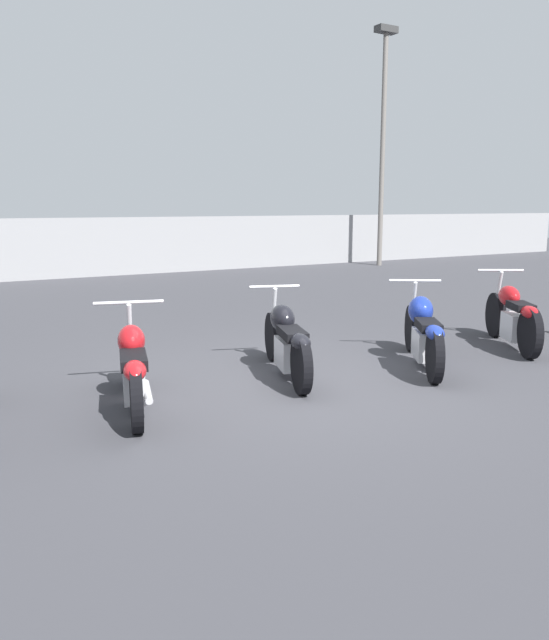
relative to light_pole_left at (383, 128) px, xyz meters
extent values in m
plane|color=#38383D|center=(-9.71, -10.35, -4.37)|extent=(60.00, 60.00, 0.00)
cube|color=gray|center=(-9.71, 1.36, -3.56)|extent=(40.00, 0.04, 1.62)
cylinder|color=slate|center=(0.00, 0.00, -0.78)|extent=(0.16, 0.16, 7.18)
cube|color=#333333|center=(0.00, 0.00, 2.91)|extent=(0.70, 0.35, 0.20)
cylinder|color=black|center=(-11.32, -9.56, -4.07)|extent=(0.26, 0.61, 0.60)
cylinder|color=black|center=(-11.70, -10.92, -4.07)|extent=(0.26, 0.61, 0.60)
cube|color=silver|center=(-11.53, -10.31, -4.10)|extent=(0.33, 0.54, 0.33)
ellipsoid|color=#AD1419|center=(-11.46, -10.08, -3.73)|extent=(0.38, 0.50, 0.32)
cube|color=black|center=(-11.59, -10.54, -3.81)|extent=(0.38, 0.61, 0.10)
ellipsoid|color=#AD1419|center=(-11.68, -10.87, -3.83)|extent=(0.31, 0.48, 0.16)
cylinder|color=silver|center=(-11.35, -9.66, -3.42)|extent=(0.70, 0.23, 0.04)
cylinder|color=silver|center=(-11.33, -9.61, -3.74)|extent=(0.11, 0.25, 0.63)
cylinder|color=silver|center=(-11.45, -10.48, -4.16)|extent=(0.23, 0.61, 0.07)
cylinder|color=black|center=(-9.38, -9.28, -4.06)|extent=(0.29, 0.61, 0.61)
cylinder|color=black|center=(-9.85, -10.69, -4.06)|extent=(0.29, 0.61, 0.61)
cube|color=silver|center=(-9.64, -10.06, -4.09)|extent=(0.36, 0.57, 0.34)
ellipsoid|color=black|center=(-9.56, -9.82, -3.72)|extent=(0.43, 0.58, 0.32)
cube|color=black|center=(-9.72, -10.30, -3.80)|extent=(0.41, 0.63, 0.10)
ellipsoid|color=black|center=(-9.84, -10.65, -3.82)|extent=(0.33, 0.48, 0.16)
cylinder|color=silver|center=(-9.41, -9.38, -3.41)|extent=(0.61, 0.23, 0.04)
cylinder|color=silver|center=(-9.40, -9.33, -3.73)|extent=(0.13, 0.25, 0.64)
cylinder|color=silver|center=(-9.57, -10.24, -4.15)|extent=(0.27, 0.65, 0.07)
cylinder|color=black|center=(-7.50, -9.78, -4.05)|extent=(0.42, 0.58, 0.62)
cylinder|color=black|center=(-8.35, -11.09, -4.05)|extent=(0.42, 0.58, 0.62)
cube|color=silver|center=(-7.96, -10.50, -4.09)|extent=(0.47, 0.58, 0.34)
ellipsoid|color=navy|center=(-7.82, -10.28, -3.71)|extent=(0.51, 0.56, 0.36)
cube|color=black|center=(-8.11, -10.72, -3.80)|extent=(0.50, 0.59, 0.10)
ellipsoid|color=navy|center=(-8.32, -11.05, -3.81)|extent=(0.41, 0.48, 0.16)
cylinder|color=silver|center=(-7.55, -9.87, -3.39)|extent=(0.59, 0.40, 0.04)
cylinder|color=silver|center=(-7.52, -9.82, -3.72)|extent=(0.18, 0.24, 0.65)
cylinder|color=silver|center=(-7.95, -10.70, -4.15)|extent=(0.36, 0.50, 0.07)
cylinder|color=black|center=(-5.76, -9.70, -4.03)|extent=(0.43, 0.62, 0.66)
cylinder|color=black|center=(-6.48, -10.87, -4.03)|extent=(0.43, 0.62, 0.66)
cube|color=silver|center=(-6.15, -10.35, -4.07)|extent=(0.43, 0.53, 0.37)
ellipsoid|color=#AD1419|center=(-6.03, -10.15, -3.67)|extent=(0.49, 0.59, 0.29)
cube|color=black|center=(-6.28, -10.55, -3.75)|extent=(0.47, 0.55, 0.10)
ellipsoid|color=#AD1419|center=(-6.45, -10.83, -3.77)|extent=(0.40, 0.48, 0.16)
cylinder|color=silver|center=(-5.81, -9.79, -3.35)|extent=(0.58, 0.38, 0.04)
cylinder|color=silver|center=(-5.79, -9.75, -3.69)|extent=(0.18, 0.25, 0.66)
cylinder|color=silver|center=(-6.12, -10.53, -4.13)|extent=(0.36, 0.52, 0.07)
camera|label=1|loc=(-13.26, -16.02, -2.41)|focal=35.00mm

